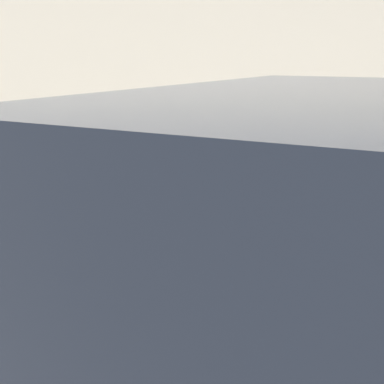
{
  "coord_description": "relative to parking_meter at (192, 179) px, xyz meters",
  "views": [
    {
      "loc": [
        1.72,
        -1.69,
        1.8
      ],
      "look_at": [
        0.31,
        1.05,
        1.01
      ],
      "focal_mm": 50.0,
      "sensor_mm": 36.0,
      "label": 1
    }
  ],
  "objects": [
    {
      "name": "sidewalk",
      "position": [
        -0.31,
        1.15,
        -1.03
      ],
      "size": [
        24.0,
        2.8,
        0.11
      ],
      "color": "#9E9B96",
      "rests_on": "ground_plane"
    },
    {
      "name": "parking_meter",
      "position": [
        0.0,
        0.0,
        0.0
      ],
      "size": [
        0.2,
        0.14,
        1.43
      ],
      "color": "slate",
      "rests_on": "sidewalk"
    }
  ]
}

